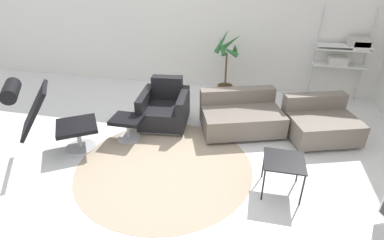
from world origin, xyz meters
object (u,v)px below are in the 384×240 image
armchair_red (165,109)px  side_table (284,163)px  lounge_chair (45,113)px  couch_low (241,117)px  couch_second (320,124)px  shelf_unit (348,51)px  ottoman (128,123)px  potted_plant (226,72)px

armchair_red → side_table: 2.30m
lounge_chair → side_table: (3.20, -0.13, -0.25)m
lounge_chair → couch_low: (2.61, 1.28, -0.42)m
couch_second → shelf_unit: (0.58, 1.56, 0.77)m
lounge_chair → couch_low: bearing=82.6°
couch_second → side_table: (-0.64, -1.44, 0.17)m
couch_low → lounge_chair: bearing=7.1°
side_table → couch_second: bearing=66.1°
lounge_chair → ottoman: (0.91, 0.60, -0.38)m
lounge_chair → couch_second: size_ratio=0.96×
potted_plant → shelf_unit: size_ratio=0.76×
lounge_chair → armchair_red: (1.33, 1.20, -0.38)m
lounge_chair → shelf_unit: size_ratio=0.66×
ottoman → couch_second: bearing=13.5°
lounge_chair → shelf_unit: bearing=89.5°
armchair_red → shelf_unit: shelf_unit is taller
couch_second → shelf_unit: shelf_unit is taller
armchair_red → couch_low: armchair_red is taller
couch_low → side_table: (0.60, -1.41, 0.17)m
potted_plant → armchair_red: bearing=-122.2°
lounge_chair → potted_plant: (2.19, 2.57, -0.12)m
couch_second → couch_low: bearing=-17.5°
ottoman → shelf_unit: shelf_unit is taller
ottoman → shelf_unit: 4.24m
couch_second → side_table: bearing=47.1°
couch_low → side_table: couch_low is taller
couch_low → couch_second: bearing=162.5°
armchair_red → ottoman: bearing=49.5°
lounge_chair → potted_plant: size_ratio=0.87×
couch_second → shelf_unit: size_ratio=0.69×
couch_low → side_table: size_ratio=3.11×
couch_low → shelf_unit: shelf_unit is taller
ottoman → armchair_red: size_ratio=0.54×
ottoman → shelf_unit: size_ratio=0.27×
shelf_unit → lounge_chair: bearing=-147.0°
armchair_red → potted_plant: 1.64m
couch_second → potted_plant: 2.10m
armchair_red → shelf_unit: 3.58m
ottoman → shelf_unit: (3.51, 2.26, 0.73)m
lounge_chair → armchair_red: lounge_chair is taller
couch_low → couch_second: size_ratio=1.19×
couch_low → potted_plant: 1.39m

